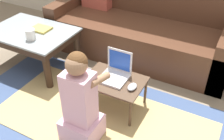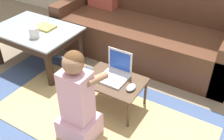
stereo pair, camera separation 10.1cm
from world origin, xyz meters
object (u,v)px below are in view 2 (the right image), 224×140
at_px(computer_mouse, 131,87).
at_px(cup_on_table, 34,32).
at_px(couch, 144,30).
at_px(coffee_table, 36,35).
at_px(laptop_desk, 114,83).
at_px(book_on_table, 45,27).
at_px(person_seated, 78,103).
at_px(laptop, 115,74).

height_order(computer_mouse, cup_on_table, cup_on_table).
bearing_deg(couch, coffee_table, -137.02).
xyz_separation_m(laptop_desk, computer_mouse, (0.18, -0.03, 0.05)).
xyz_separation_m(laptop_desk, cup_on_table, (-0.94, 0.05, 0.22)).
height_order(couch, book_on_table, couch).
bearing_deg(laptop_desk, couch, 100.61).
xyz_separation_m(couch, person_seated, (0.14, -1.44, 0.06)).
bearing_deg(cup_on_table, laptop, -0.89).
height_order(laptop, cup_on_table, cup_on_table).
bearing_deg(coffee_table, cup_on_table, -46.20).
xyz_separation_m(couch, computer_mouse, (0.37, -1.04, 0.02)).
bearing_deg(coffee_table, laptop, -8.10).
bearing_deg(person_seated, laptop_desk, 83.07).
relative_size(coffee_table, cup_on_table, 8.25).
bearing_deg(book_on_table, coffee_table, -138.33).
xyz_separation_m(laptop, person_seated, (-0.04, -0.47, 0.01)).
bearing_deg(person_seated, cup_on_table, 151.55).
height_order(laptop_desk, laptop, laptop).
xyz_separation_m(couch, laptop, (0.18, -0.97, 0.04)).
distance_m(coffee_table, laptop_desk, 1.09).
bearing_deg(laptop_desk, book_on_table, 165.48).
bearing_deg(person_seated, book_on_table, 143.94).
height_order(couch, laptop, couch).
bearing_deg(couch, person_seated, -84.55).
bearing_deg(book_on_table, laptop_desk, -14.52).
bearing_deg(cup_on_table, coffee_table, 133.80).
relative_size(person_seated, cup_on_table, 7.35).
relative_size(couch, laptop_desk, 3.99).
relative_size(computer_mouse, person_seated, 0.14).
height_order(laptop_desk, book_on_table, book_on_table).
xyz_separation_m(coffee_table, person_seated, (1.02, -0.62, -0.01)).
bearing_deg(laptop_desk, cup_on_table, 176.79).
relative_size(laptop, book_on_table, 1.19).
xyz_separation_m(coffee_table, laptop_desk, (1.07, -0.19, -0.09)).
bearing_deg(coffee_table, person_seated, -31.22).
distance_m(person_seated, cup_on_table, 1.02).
bearing_deg(laptop_desk, laptop, 103.69).
relative_size(coffee_table, computer_mouse, 8.20).
bearing_deg(couch, book_on_table, -136.90).
relative_size(laptop_desk, computer_mouse, 4.84).
height_order(computer_mouse, person_seated, person_seated).
distance_m(computer_mouse, cup_on_table, 1.14).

